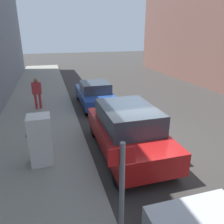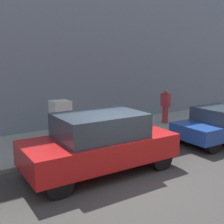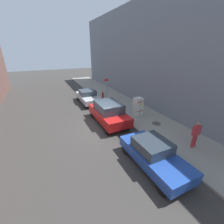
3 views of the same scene
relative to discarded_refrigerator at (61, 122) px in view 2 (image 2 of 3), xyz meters
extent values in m
plane|color=#383533|center=(3.56, 0.44, -0.94)|extent=(80.00, 80.00, 0.00)
cube|color=gray|center=(-0.28, 0.44, -0.87)|extent=(3.70, 44.00, 0.14)
cube|color=slate|center=(-3.01, 0.44, 4.18)|extent=(1.77, 39.60, 10.24)
cube|color=silver|center=(0.00, 0.00, 0.00)|extent=(0.69, 0.66, 1.61)
cube|color=black|center=(0.00, 0.34, 0.00)|extent=(0.01, 0.01, 1.53)
cube|color=yellow|center=(-0.09, 0.34, 0.29)|extent=(0.16, 0.01, 0.22)
cube|color=red|center=(0.00, 0.34, 0.51)|extent=(0.62, 0.01, 0.05)
cube|color=red|center=(0.00, 0.34, -0.32)|extent=(0.62, 0.01, 0.05)
cylinder|color=#47443F|center=(-0.37, 2.14, -0.80)|extent=(0.70, 0.70, 0.02)
cylinder|color=#B73338|center=(-0.38, 5.54, -0.39)|extent=(0.14, 0.14, 0.83)
cylinder|color=#B73338|center=(-0.16, 5.54, -0.39)|extent=(0.14, 0.14, 0.83)
cube|color=#B73338|center=(-0.27, 5.54, 0.34)|extent=(0.49, 0.22, 0.63)
sphere|color=#8C664C|center=(-0.27, 5.54, 0.77)|extent=(0.23, 0.23, 0.23)
cube|color=red|center=(2.89, 0.02, -0.24)|extent=(1.99, 4.46, 0.70)
cube|color=#2D3842|center=(2.89, 0.02, 0.46)|extent=(1.75, 2.45, 0.70)
cylinder|color=black|center=(2.03, 1.65, -0.59)|extent=(0.22, 0.70, 0.70)
cylinder|color=black|center=(3.76, 1.65, -0.59)|extent=(0.22, 0.70, 0.70)
cylinder|color=black|center=(2.03, -1.60, -0.59)|extent=(0.22, 0.70, 0.70)
cylinder|color=black|center=(3.76, -1.60, -0.59)|extent=(0.22, 0.70, 0.70)
cube|color=#23479E|center=(2.89, 5.64, -0.34)|extent=(1.76, 4.09, 0.55)
cube|color=#2D3842|center=(2.89, 5.44, 0.21)|extent=(1.55, 1.72, 0.55)
cylinder|color=black|center=(2.14, 4.17, -0.62)|extent=(0.22, 0.64, 0.64)
cylinder|color=black|center=(3.64, 4.17, -0.62)|extent=(0.22, 0.64, 0.64)
camera|label=1|loc=(0.45, -6.46, 3.18)|focal=35.00mm
camera|label=2|loc=(9.69, -3.88, 2.40)|focal=45.00mm
camera|label=3|loc=(7.49, 10.29, 4.71)|focal=24.00mm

